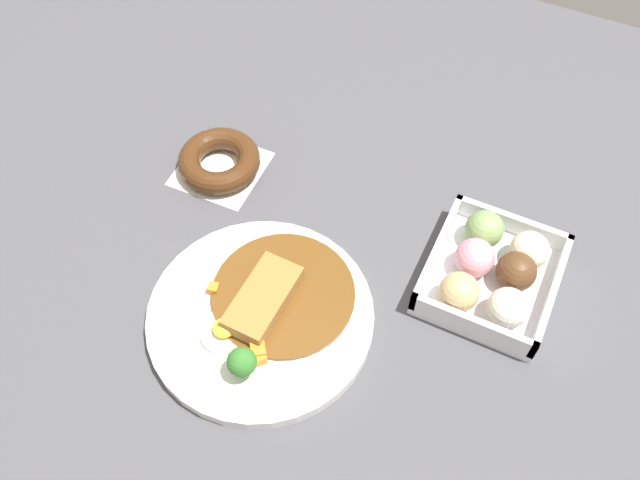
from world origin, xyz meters
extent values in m
plane|color=#4C4C51|center=(0.00, 0.00, 0.00)|extent=(1.60, 1.60, 0.00)
cylinder|color=white|center=(0.02, 0.06, 0.01)|extent=(0.28, 0.28, 0.02)
cylinder|color=brown|center=(0.05, 0.04, 0.02)|extent=(0.18, 0.18, 0.01)
cube|color=#A87538|center=(0.03, 0.06, 0.04)|extent=(0.11, 0.06, 0.02)
cylinder|color=white|center=(-0.02, 0.08, 0.02)|extent=(0.06, 0.06, 0.00)
ellipsoid|color=yellow|center=(-0.02, 0.08, 0.03)|extent=(0.03, 0.03, 0.01)
cylinder|color=#8CB766|center=(-0.06, 0.04, 0.03)|extent=(0.01, 0.01, 0.02)
sphere|color=#387A2D|center=(-0.06, 0.04, 0.05)|extent=(0.03, 0.03, 0.03)
cube|color=orange|center=(-0.03, 0.03, 0.03)|extent=(0.02, 0.02, 0.02)
cube|color=orange|center=(0.02, 0.12, 0.02)|extent=(0.02, 0.02, 0.01)
cube|color=orange|center=(-0.04, 0.03, 0.03)|extent=(0.02, 0.02, 0.01)
cube|color=orange|center=(-0.04, 0.04, 0.02)|extent=(0.01, 0.01, 0.01)
cube|color=white|center=(0.19, -0.18, 0.01)|extent=(0.17, 0.16, 0.01)
cube|color=white|center=(0.11, -0.18, 0.03)|extent=(0.01, 0.16, 0.03)
cube|color=white|center=(0.28, -0.18, 0.03)|extent=(0.01, 0.16, 0.03)
cube|color=white|center=(0.19, -0.26, 0.03)|extent=(0.17, 0.01, 0.03)
cube|color=white|center=(0.19, -0.11, 0.03)|extent=(0.17, 0.01, 0.03)
sphere|color=silver|center=(0.14, -0.21, 0.04)|extent=(0.05, 0.05, 0.05)
sphere|color=brown|center=(0.20, -0.21, 0.04)|extent=(0.05, 0.05, 0.05)
sphere|color=#EFE5C6|center=(0.24, -0.21, 0.04)|extent=(0.05, 0.05, 0.05)
sphere|color=#DBB77A|center=(0.14, -0.15, 0.04)|extent=(0.05, 0.05, 0.05)
sphere|color=pink|center=(0.20, -0.15, 0.04)|extent=(0.05, 0.05, 0.05)
sphere|color=#84A860|center=(0.24, -0.15, 0.04)|extent=(0.05, 0.05, 0.05)
cube|color=white|center=(0.21, 0.23, 0.00)|extent=(0.12, 0.12, 0.00)
torus|color=#4C2B14|center=(0.21, 0.23, 0.02)|extent=(0.12, 0.12, 0.03)
camera|label=1|loc=(-0.30, -0.18, 0.74)|focal=37.52mm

